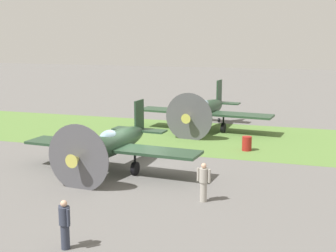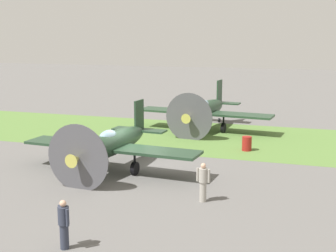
# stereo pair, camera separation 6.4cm
# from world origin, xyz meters

# --- Properties ---
(ground_plane) EXTENTS (160.00, 160.00, 0.00)m
(ground_plane) POSITION_xyz_m (0.00, 0.00, 0.00)
(ground_plane) COLOR #605E5B
(grass_verge) EXTENTS (120.00, 11.00, 0.01)m
(grass_verge) POSITION_xyz_m (0.00, -9.05, 0.00)
(grass_verge) COLOR #567A38
(grass_verge) RESTS_ON ground
(airplane_lead) EXTENTS (9.90, 7.83, 3.52)m
(airplane_lead) POSITION_xyz_m (1.29, 0.60, 1.47)
(airplane_lead) COLOR #233D28
(airplane_lead) RESTS_ON ground
(airplane_wingman) EXTENTS (10.36, 8.21, 3.68)m
(airplane_wingman) POSITION_xyz_m (-0.91, -11.48, 1.54)
(airplane_wingman) COLOR #233D28
(airplane_wingman) RESTS_ON ground
(ground_crew_chief) EXTENTS (0.56, 0.38, 1.73)m
(ground_crew_chief) POSITION_xyz_m (-1.10, 9.81, 0.91)
(ground_crew_chief) COLOR #2D3342
(ground_crew_chief) RESTS_ON ground
(ground_crew_mechanic) EXTENTS (0.63, 0.38, 1.73)m
(ground_crew_mechanic) POSITION_xyz_m (-4.47, 3.86, 0.91)
(ground_crew_mechanic) COLOR #9E998E
(ground_crew_mechanic) RESTS_ON ground
(fuel_drum) EXTENTS (0.60, 0.60, 0.90)m
(fuel_drum) POSITION_xyz_m (-4.90, -5.97, 0.45)
(fuel_drum) COLOR maroon
(fuel_drum) RESTS_ON ground
(runway_marker_cone) EXTENTS (0.36, 0.36, 0.44)m
(runway_marker_cone) POSITION_xyz_m (7.42, -4.89, 0.22)
(runway_marker_cone) COLOR orange
(runway_marker_cone) RESTS_ON ground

